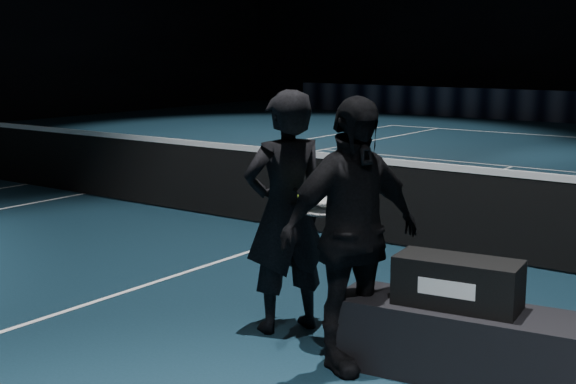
# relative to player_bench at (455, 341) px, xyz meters

# --- Properties ---
(floor) EXTENTS (36.00, 36.00, 0.00)m
(floor) POSITION_rel_player_bench_xyz_m (-3.13, 2.89, -0.24)
(floor) COLOR black
(floor) RESTS_ON ground
(court_lines) EXTENTS (10.98, 23.78, 0.01)m
(court_lines) POSITION_rel_player_bench_xyz_m (-3.13, 2.89, -0.24)
(court_lines) COLOR white
(court_lines) RESTS_ON floor
(net_mesh) EXTENTS (12.80, 0.02, 0.86)m
(net_mesh) POSITION_rel_player_bench_xyz_m (-3.13, 2.89, 0.21)
(net_mesh) COLOR black
(net_mesh) RESTS_ON floor
(net_tape) EXTENTS (12.80, 0.03, 0.07)m
(net_tape) POSITION_rel_player_bench_xyz_m (-3.13, 2.89, 0.67)
(net_tape) COLOR white
(net_tape) RESTS_ON net_mesh
(player_bench) EXTENTS (1.66, 0.74, 0.48)m
(player_bench) POSITION_rel_player_bench_xyz_m (0.00, 0.00, 0.00)
(player_bench) COLOR black
(player_bench) RESTS_ON floor
(racket_bag) EXTENTS (0.84, 0.44, 0.32)m
(racket_bag) POSITION_rel_player_bench_xyz_m (0.00, 0.00, 0.40)
(racket_bag) COLOR black
(racket_bag) RESTS_ON player_bench
(bag_signature) EXTENTS (0.37, 0.05, 0.11)m
(bag_signature) POSITION_rel_player_bench_xyz_m (0.00, -0.17, 0.40)
(bag_signature) COLOR white
(bag_signature) RESTS_ON racket_bag
(player_a) EXTENTS (0.70, 0.80, 1.84)m
(player_a) POSITION_rel_player_bench_xyz_m (-1.43, 0.06, 0.68)
(player_a) COLOR black
(player_a) RESTS_ON floor
(player_b) EXTENTS (0.83, 1.17, 1.84)m
(player_b) POSITION_rel_player_bench_xyz_m (-0.65, -0.27, 0.68)
(player_b) COLOR black
(player_b) RESTS_ON floor
(racket_lower) EXTENTS (0.71, 0.47, 0.03)m
(racket_lower) POSITION_rel_player_bench_xyz_m (-1.01, -0.12, 0.76)
(racket_lower) COLOR black
(racket_lower) RESTS_ON player_a
(racket_upper) EXTENTS (0.71, 0.43, 0.10)m
(racket_upper) POSITION_rel_player_bench_xyz_m (-1.04, -0.06, 0.83)
(racket_upper) COLOR black
(racket_upper) RESTS_ON player_b
(tennis_balls) EXTENTS (0.12, 0.10, 0.12)m
(tennis_balls) POSITION_rel_player_bench_xyz_m (-1.19, -0.04, 0.85)
(tennis_balls) COLOR #C9EC32
(tennis_balls) RESTS_ON racket_upper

